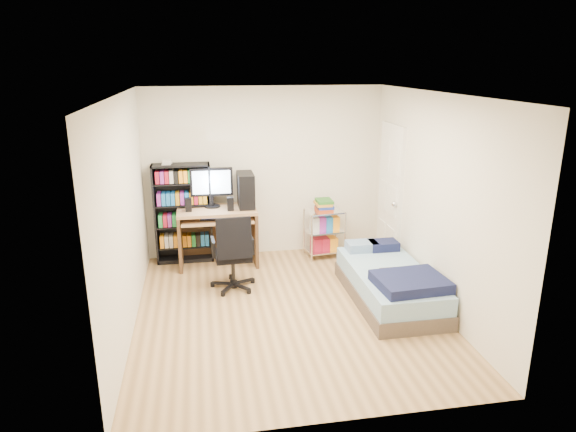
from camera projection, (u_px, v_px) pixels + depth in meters
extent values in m
cube|color=tan|center=(288.00, 312.00, 6.08)|extent=(3.50, 4.00, 0.04)
cube|color=white|center=(288.00, 92.00, 5.34)|extent=(3.50, 4.00, 0.04)
cube|color=silver|center=(264.00, 172.00, 7.62)|extent=(3.50, 0.04, 2.50)
cube|color=silver|center=(335.00, 283.00, 3.81)|extent=(3.50, 0.04, 2.50)
cube|color=silver|center=(123.00, 217.00, 5.42)|extent=(0.04, 4.00, 2.50)
cube|color=silver|center=(436.00, 202.00, 6.00)|extent=(0.04, 4.00, 2.50)
cube|color=black|center=(183.00, 213.00, 7.40)|extent=(0.81, 0.27, 1.45)
cube|color=black|center=(185.00, 246.00, 7.54)|extent=(0.76, 0.25, 0.02)
cube|color=#AC1631|center=(185.00, 239.00, 7.50)|extent=(0.71, 0.22, 0.17)
cube|color=black|center=(184.00, 225.00, 7.45)|extent=(0.76, 0.25, 0.02)
cube|color=blue|center=(184.00, 219.00, 7.41)|extent=(0.71, 0.22, 0.17)
cube|color=black|center=(183.00, 204.00, 7.36)|extent=(0.76, 0.25, 0.02)
cube|color=#BC8016|center=(182.00, 198.00, 7.32)|extent=(0.71, 0.22, 0.17)
cube|color=black|center=(181.00, 183.00, 7.27)|extent=(0.76, 0.25, 0.02)
cube|color=green|center=(181.00, 176.00, 7.23)|extent=(0.71, 0.22, 0.17)
cube|color=silver|center=(167.00, 162.00, 7.15)|extent=(0.13, 0.11, 0.06)
cube|color=#A17752|center=(217.00, 210.00, 7.25)|extent=(1.11, 0.61, 0.04)
cube|color=#3D2E21|center=(180.00, 240.00, 7.28)|extent=(0.04, 0.61, 0.79)
cube|color=#3D2E21|center=(255.00, 236.00, 7.45)|extent=(0.04, 0.61, 0.79)
cube|color=#3D2E21|center=(217.00, 231.00, 7.63)|extent=(1.06, 0.03, 0.72)
cube|color=#A17752|center=(217.00, 220.00, 7.20)|extent=(1.00, 0.50, 0.03)
cube|color=black|center=(217.00, 218.00, 7.17)|extent=(0.49, 0.17, 0.03)
cube|color=black|center=(211.00, 182.00, 7.24)|extent=(0.60, 0.06, 0.40)
cube|color=#CCE5FF|center=(212.00, 182.00, 7.21)|extent=(0.53, 0.01, 0.33)
cube|color=black|center=(246.00, 190.00, 7.29)|extent=(0.22, 0.47, 0.49)
cube|color=black|center=(188.00, 205.00, 7.10)|extent=(0.09, 0.09, 0.19)
cube|color=black|center=(230.00, 204.00, 7.14)|extent=(0.09, 0.09, 0.19)
cylinder|color=black|center=(233.00, 269.00, 6.62)|extent=(0.05, 0.05, 0.36)
cube|color=black|center=(233.00, 255.00, 6.56)|extent=(0.47, 0.47, 0.07)
cube|color=black|center=(234.00, 238.00, 6.29)|extent=(0.44, 0.16, 0.52)
cube|color=black|center=(213.00, 247.00, 6.47)|extent=(0.05, 0.28, 0.21)
cube|color=black|center=(251.00, 244.00, 6.58)|extent=(0.05, 0.28, 0.21)
cylinder|color=silver|center=(312.00, 239.00, 7.42)|extent=(0.02, 0.02, 0.72)
cylinder|color=silver|center=(345.00, 236.00, 7.57)|extent=(0.02, 0.02, 0.72)
cylinder|color=silver|center=(304.00, 231.00, 7.76)|extent=(0.02, 0.02, 0.72)
cylinder|color=silver|center=(336.00, 228.00, 7.91)|extent=(0.02, 0.02, 0.72)
cube|color=silver|center=(324.00, 250.00, 7.74)|extent=(0.56, 0.43, 0.02)
cube|color=silver|center=(324.00, 230.00, 7.65)|extent=(0.56, 0.43, 0.02)
cube|color=silver|center=(325.00, 211.00, 7.56)|extent=(0.56, 0.43, 0.02)
cube|color=#9D3516|center=(325.00, 205.00, 7.54)|extent=(0.26, 0.31, 0.16)
cube|color=brown|center=(389.00, 293.00, 6.32)|extent=(0.90, 1.80, 0.18)
cube|color=#86ACC7|center=(390.00, 278.00, 6.26)|extent=(0.86, 1.76, 0.22)
cube|color=#12173A|center=(410.00, 282.00, 5.76)|extent=(0.81, 0.68, 0.13)
cube|color=#89A3C3|center=(362.00, 246.00, 6.87)|extent=(0.41, 0.27, 0.12)
cube|color=#12173A|center=(383.00, 245.00, 6.90)|extent=(0.38, 0.27, 0.12)
cube|color=#462A16|center=(392.00, 271.00, 6.19)|extent=(0.25, 0.20, 0.01)
cube|color=white|center=(390.00, 194.00, 7.34)|extent=(0.05, 0.80, 2.00)
sphere|color=silver|center=(394.00, 204.00, 7.05)|extent=(0.08, 0.08, 0.08)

